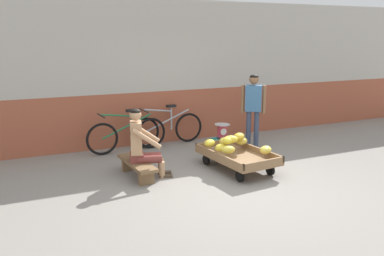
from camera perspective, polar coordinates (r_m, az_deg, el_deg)
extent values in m
plane|color=gray|center=(6.16, 6.33, -8.79)|extent=(80.00, 80.00, 0.00)
cube|color=#A35138|center=(8.85, -4.34, 1.74)|extent=(16.00, 0.30, 1.13)
cube|color=#B7B2A8|center=(8.68, -4.51, 11.54)|extent=(16.00, 0.30, 1.89)
cube|color=#8E6B47|center=(7.00, 6.42, -4.07)|extent=(0.98, 1.52, 0.05)
cube|color=#8E6B47|center=(6.76, 3.70, -3.97)|extent=(0.18, 1.44, 0.10)
cube|color=#8E6B47|center=(7.21, 9.00, -3.01)|extent=(0.18, 1.44, 0.10)
cube|color=#8E6B47|center=(7.53, 3.28, -2.20)|extent=(0.84, 0.12, 0.10)
cube|color=#8E6B47|center=(6.45, 10.13, -4.97)|extent=(0.84, 0.12, 0.10)
cylinder|color=black|center=(7.27, 2.03, -4.54)|extent=(0.07, 0.18, 0.18)
cylinder|color=black|center=(7.61, 6.06, -3.81)|extent=(0.07, 0.18, 0.18)
cylinder|color=black|center=(6.48, 6.78, -6.83)|extent=(0.07, 0.18, 0.18)
cylinder|color=black|center=(6.86, 11.03, -5.86)|extent=(0.07, 0.18, 0.18)
ellipsoid|color=yellow|center=(7.26, 4.64, -1.84)|extent=(0.30, 0.28, 0.13)
ellipsoid|color=yellow|center=(7.12, 2.52, -2.12)|extent=(0.30, 0.29, 0.13)
ellipsoid|color=yellow|center=(7.29, 7.09, -1.84)|extent=(0.30, 0.27, 0.13)
ellipsoid|color=yellow|center=(6.80, 10.40, -3.06)|extent=(0.30, 0.28, 0.13)
ellipsoid|color=gold|center=(6.72, 5.12, -3.07)|extent=(0.29, 0.25, 0.13)
ellipsoid|color=gold|center=(6.83, 4.17, -2.78)|extent=(0.28, 0.24, 0.13)
ellipsoid|color=yellow|center=(6.85, 5.13, -1.74)|extent=(0.30, 0.29, 0.13)
ellipsoid|color=gold|center=(6.88, 5.54, -1.60)|extent=(0.28, 0.24, 0.13)
ellipsoid|color=gold|center=(7.12, 6.68, -1.21)|extent=(0.30, 0.29, 0.13)
cube|color=brown|center=(6.66, -7.81, -4.90)|extent=(0.39, 1.12, 0.05)
cube|color=brown|center=(7.05, -8.92, -5.09)|extent=(0.25, 0.10, 0.22)
cube|color=brown|center=(6.37, -6.51, -7.00)|extent=(0.25, 0.10, 0.22)
cylinder|color=tan|center=(6.80, -4.41, -5.43)|extent=(0.10, 0.10, 0.27)
cube|color=#4C3D2D|center=(6.84, -3.89, -6.32)|extent=(0.24, 0.15, 0.04)
cylinder|color=brown|center=(6.73, -6.14, -4.00)|extent=(0.42, 0.23, 0.13)
cylinder|color=tan|center=(6.63, -4.29, -5.91)|extent=(0.10, 0.10, 0.27)
cube|color=#4C3D2D|center=(6.67, -3.76, -6.83)|extent=(0.24, 0.15, 0.04)
cylinder|color=brown|center=(6.56, -6.07, -4.45)|extent=(0.42, 0.23, 0.13)
cube|color=brown|center=(6.63, -7.84, -4.12)|extent=(0.29, 0.33, 0.14)
cube|color=tan|center=(6.55, -7.93, -1.36)|extent=(0.26, 0.36, 0.52)
cylinder|color=tan|center=(6.74, -6.60, -0.68)|extent=(0.47, 0.20, 0.36)
cylinder|color=tan|center=(6.35, -6.46, -1.52)|extent=(0.47, 0.20, 0.36)
sphere|color=tan|center=(6.46, -8.03, 1.87)|extent=(0.19, 0.19, 0.19)
ellipsoid|color=black|center=(6.46, -8.04, 2.32)|extent=(0.17, 0.17, 0.09)
cube|color=#19847F|center=(7.97, 4.27, -2.55)|extent=(0.36, 0.28, 0.30)
cylinder|color=#28282D|center=(7.93, 4.29, -1.40)|extent=(0.20, 0.20, 0.03)
cube|color=#C6384C|center=(7.89, 4.31, -0.45)|extent=(0.16, 0.10, 0.24)
cylinder|color=white|center=(7.85, 4.49, -0.54)|extent=(0.13, 0.01, 0.13)
cylinder|color=#B2B5BA|center=(7.86, 4.32, 0.50)|extent=(0.30, 0.30, 0.01)
torus|color=black|center=(7.98, -12.60, -1.54)|extent=(0.64, 0.10, 0.64)
torus|color=black|center=(8.31, -5.85, -0.73)|extent=(0.64, 0.10, 0.64)
cylinder|color=#236B3D|center=(8.09, -9.21, 0.25)|extent=(1.03, 0.12, 0.43)
cylinder|color=#236B3D|center=(8.11, -8.55, 0.60)|extent=(0.04, 0.04, 0.48)
cylinder|color=#236B3D|center=(7.97, -10.66, 1.77)|extent=(0.62, 0.08, 0.12)
cube|color=black|center=(8.06, -8.62, 2.47)|extent=(0.21, 0.12, 0.05)
cylinder|color=black|center=(7.88, -12.77, 1.70)|extent=(0.06, 0.48, 0.03)
torus|color=black|center=(8.37, -6.73, -0.65)|extent=(0.64, 0.09, 0.64)
torus|color=black|center=(8.77, -0.50, 0.07)|extent=(0.64, 0.09, 0.64)
cylinder|color=#9EA0A5|center=(8.52, -3.56, 1.03)|extent=(1.03, 0.09, 0.43)
cylinder|color=#9EA0A5|center=(8.55, -2.95, 1.35)|extent=(0.04, 0.04, 0.48)
cylinder|color=#9EA0A5|center=(8.39, -4.86, 2.50)|extent=(0.62, 0.07, 0.12)
cube|color=black|center=(8.50, -2.97, 3.14)|extent=(0.21, 0.11, 0.05)
cylinder|color=black|center=(8.28, -6.81, 2.45)|extent=(0.05, 0.48, 0.03)
cylinder|color=#38425B|center=(8.25, 9.10, -0.36)|extent=(0.10, 0.10, 0.80)
cylinder|color=#38425B|center=(8.25, 7.99, -0.32)|extent=(0.10, 0.10, 0.80)
cube|color=#386693|center=(8.13, 8.70, 4.20)|extent=(0.38, 0.35, 0.52)
cylinder|color=brown|center=(8.13, 10.18, 4.00)|extent=(0.07, 0.07, 0.56)
cylinder|color=brown|center=(8.14, 7.22, 4.11)|extent=(0.07, 0.07, 0.56)
sphere|color=brown|center=(8.08, 8.79, 6.83)|extent=(0.19, 0.19, 0.19)
ellipsoid|color=black|center=(8.07, 8.81, 7.20)|extent=(0.17, 0.17, 0.09)
cube|color=silver|center=(7.83, 7.05, -3.12)|extent=(0.18, 0.12, 0.24)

